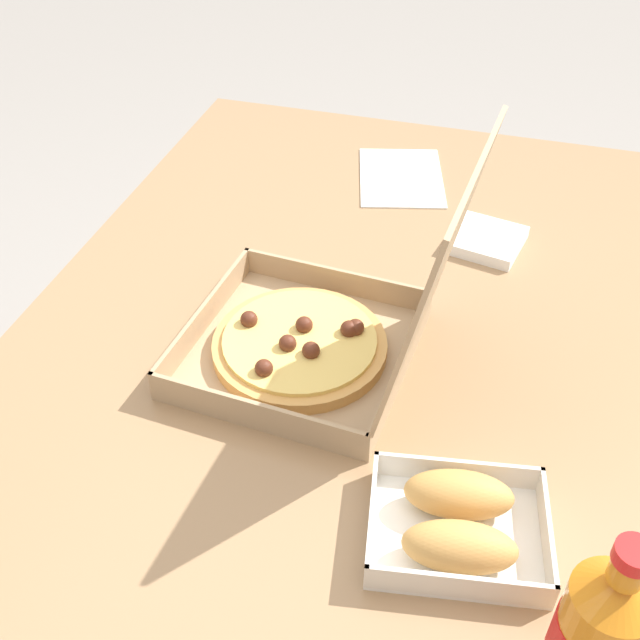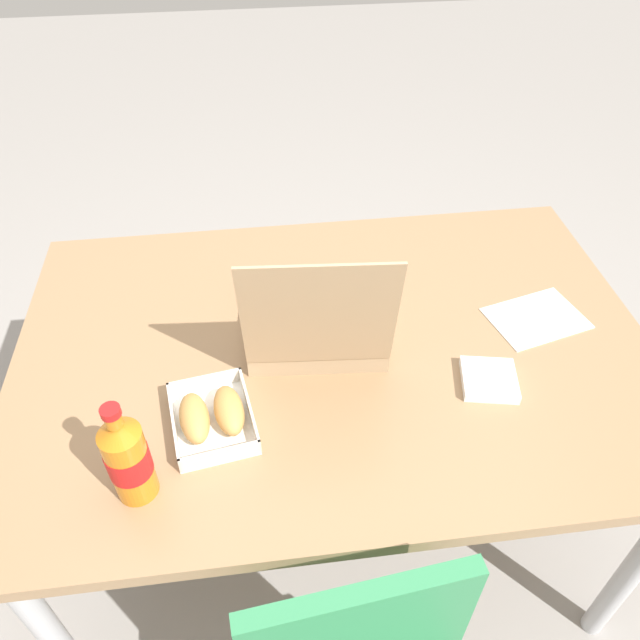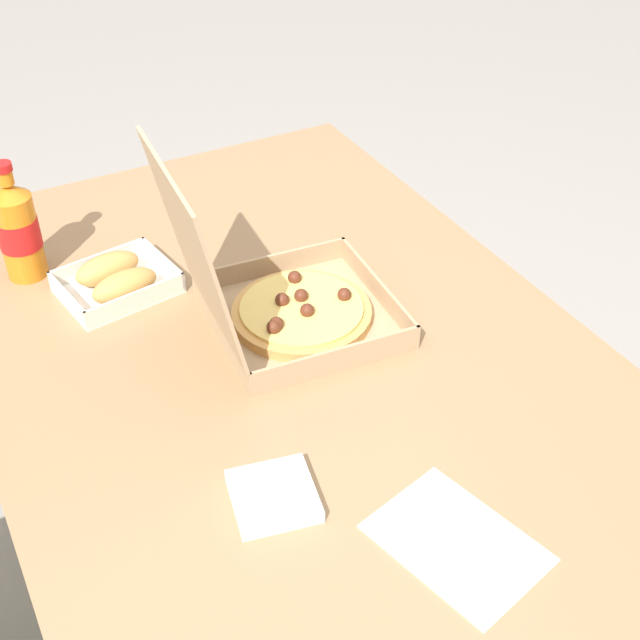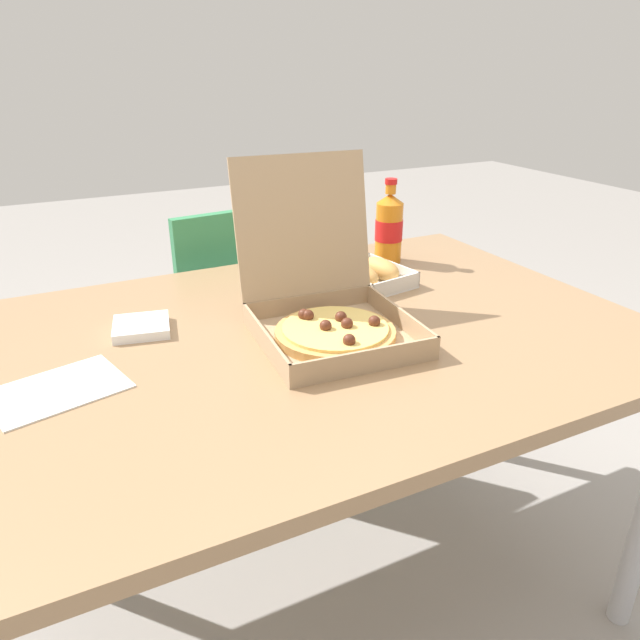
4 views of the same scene
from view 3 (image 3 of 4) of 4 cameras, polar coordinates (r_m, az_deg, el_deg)
name	(u,v)px [view 3 (image 3 of 4)]	position (r m, az deg, el deg)	size (l,w,h in m)	color
ground_plane	(288,600)	(1.96, -2.09, -17.94)	(10.00, 10.00, 0.00)	gray
dining_table	(280,374)	(1.47, -2.66, -3.56)	(1.39, 0.95, 0.71)	#997551
pizza_box_open	(282,302)	(1.43, -2.48, 1.18)	(0.32, 0.38, 0.33)	tan
bread_side_box	(116,279)	(1.57, -13.24, 2.61)	(0.18, 0.21, 0.06)	white
cola_bottle	(18,230)	(1.62, -19.25, 5.64)	(0.07, 0.07, 0.22)	orange
paper_menu	(457,543)	(1.15, 8.99, -14.28)	(0.21, 0.15, 0.00)	white
napkin_pile	(274,496)	(1.18, -3.07, -11.48)	(0.11, 0.11, 0.02)	white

